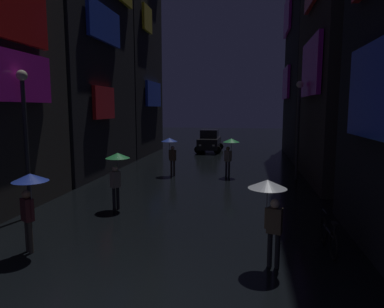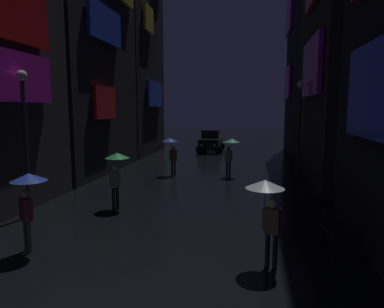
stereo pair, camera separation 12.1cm
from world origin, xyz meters
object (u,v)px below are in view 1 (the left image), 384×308
object	(u,v)px
bicycle_parked_at_storefront	(328,237)
pedestrian_midstreet_centre_clear	(270,199)
car_distant	(210,141)
streetlamp_left_near	(25,126)
pedestrian_far_right_green	(230,147)
pedestrian_near_crossing_blue	(170,146)
pedestrian_foreground_right_blue	(29,191)
pedestrian_midstreet_left_green	(117,165)
streetlamp_right_far	(299,118)

from	to	relation	value
bicycle_parked_at_storefront	pedestrian_midstreet_centre_clear	bearing A→B (deg)	-143.27
car_distant	streetlamp_left_near	world-z (taller)	streetlamp_left_near
pedestrian_far_right_green	pedestrian_near_crossing_blue	size ratio (longest dim) A/B	1.00
pedestrian_foreground_right_blue	streetlamp_left_near	distance (m)	3.67
pedestrian_midstreet_centre_clear	pedestrian_midstreet_left_green	size ratio (longest dim) A/B	1.00
bicycle_parked_at_storefront	pedestrian_midstreet_left_green	bearing A→B (deg)	158.59
pedestrian_midstreet_centre_clear	pedestrian_foreground_right_blue	bearing A→B (deg)	-178.13
pedestrian_near_crossing_blue	bicycle_parked_at_storefront	world-z (taller)	pedestrian_near_crossing_blue
pedestrian_foreground_right_blue	car_distant	distance (m)	21.83
pedestrian_midstreet_centre_clear	pedestrian_foreground_right_blue	world-z (taller)	same
pedestrian_midstreet_left_green	car_distant	distance (m)	17.65
pedestrian_near_crossing_blue	pedestrian_midstreet_centre_clear	bearing A→B (deg)	-65.49
streetlamp_right_far	streetlamp_left_near	xyz separation A→B (m)	(-10.00, -8.10, -0.08)
pedestrian_midstreet_centre_clear	car_distant	distance (m)	21.87
pedestrian_midstreet_centre_clear	streetlamp_left_near	xyz separation A→B (m)	(-7.97, 2.53, 1.51)
pedestrian_far_right_green	pedestrian_midstreet_left_green	size ratio (longest dim) A/B	1.00
streetlamp_right_far	pedestrian_midstreet_left_green	bearing A→B (deg)	-137.67
pedestrian_far_right_green	bicycle_parked_at_storefront	world-z (taller)	pedestrian_far_right_green
pedestrian_near_crossing_blue	car_distant	distance (m)	11.03
pedestrian_midstreet_left_green	streetlamp_left_near	xyz separation A→B (m)	(-2.66, -1.41, 1.51)
streetlamp_left_near	pedestrian_midstreet_left_green	bearing A→B (deg)	27.95
pedestrian_far_right_green	pedestrian_midstreet_centre_clear	bearing A→B (deg)	-82.05
car_distant	streetlamp_right_far	size ratio (longest dim) A/B	0.81
pedestrian_midstreet_left_green	bicycle_parked_at_storefront	xyz separation A→B (m)	(6.94, -2.72, -1.28)
pedestrian_midstreet_centre_clear	pedestrian_far_right_green	world-z (taller)	same
pedestrian_midstreet_left_green	pedestrian_near_crossing_blue	xyz separation A→B (m)	(0.50, 6.61, 0.00)
pedestrian_foreground_right_blue	car_distant	bearing A→B (deg)	84.33
car_distant	streetlamp_left_near	size ratio (longest dim) A/B	0.83
bicycle_parked_at_storefront	car_distant	bearing A→B (deg)	105.15
pedestrian_far_right_green	pedestrian_foreground_right_blue	distance (m)	11.85
streetlamp_right_far	streetlamp_left_near	world-z (taller)	streetlamp_right_far
pedestrian_midstreet_centre_clear	bicycle_parked_at_storefront	size ratio (longest dim) A/B	1.16
pedestrian_foreground_right_blue	pedestrian_midstreet_centre_clear	bearing A→B (deg)	1.87
pedestrian_midstreet_centre_clear	streetlamp_right_far	distance (m)	10.94
pedestrian_midstreet_centre_clear	pedestrian_far_right_green	size ratio (longest dim) A/B	1.00
pedestrian_midstreet_left_green	streetlamp_right_far	distance (m)	10.06
pedestrian_midstreet_centre_clear	pedestrian_midstreet_left_green	world-z (taller)	same
pedestrian_foreground_right_blue	pedestrian_near_crossing_blue	bearing A→B (deg)	83.57
bicycle_parked_at_storefront	streetlamp_left_near	distance (m)	10.08
bicycle_parked_at_storefront	car_distant	size ratio (longest dim) A/B	0.44
pedestrian_far_right_green	pedestrian_midstreet_left_green	distance (m)	7.81
pedestrian_midstreet_centre_clear	streetlamp_left_near	size ratio (longest dim) A/B	0.42
pedestrian_midstreet_centre_clear	streetlamp_right_far	world-z (taller)	streetlamp_right_far
streetlamp_right_far	pedestrian_foreground_right_blue	bearing A→B (deg)	-126.64
pedestrian_near_crossing_blue	car_distant	size ratio (longest dim) A/B	0.51
pedestrian_far_right_green	pedestrian_midstreet_left_green	world-z (taller)	same
pedestrian_midstreet_centre_clear	streetlamp_left_near	world-z (taller)	streetlamp_left_near
streetlamp_left_near	streetlamp_right_far	bearing A→B (deg)	39.00
pedestrian_midstreet_left_green	streetlamp_right_far	world-z (taller)	streetlamp_right_far
pedestrian_midstreet_centre_clear	car_distant	bearing A→B (deg)	100.19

